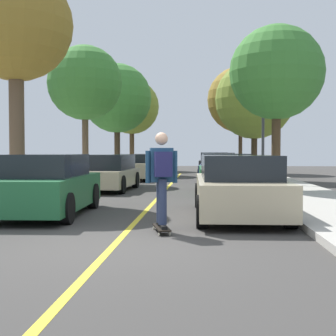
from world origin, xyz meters
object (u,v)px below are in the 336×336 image
(streetlamp, at_px, (263,114))
(skateboard, at_px, (162,228))
(parked_car_right_far, at_px, (218,167))
(street_tree_right_nearest, at_px, (277,73))
(parked_car_left_nearest, at_px, (46,186))
(parked_car_left_near, at_px, (107,173))
(street_tree_left_near, at_px, (85,83))
(street_tree_left_nearest, at_px, (16,26))
(parked_car_left_farthest, at_px, (146,164))
(street_tree_left_far, at_px, (117,98))
(parked_car_right_farthest, at_px, (215,164))
(street_tree_right_near, at_px, (255,100))
(skateboarder, at_px, (162,174))
(street_tree_right_far, at_px, (241,100))
(parked_car_right_nearest, at_px, (238,186))
(street_tree_left_farthest, at_px, (132,107))
(parked_car_left_far, at_px, (132,167))
(parked_car_right_near, at_px, (225,174))

(streetlamp, bearing_deg, skateboard, -106.11)
(parked_car_right_far, bearing_deg, street_tree_right_nearest, -74.19)
(parked_car_left_nearest, distance_m, parked_car_left_near, 6.88)
(street_tree_left_near, bearing_deg, street_tree_left_nearest, -90.00)
(parked_car_left_farthest, bearing_deg, parked_car_left_near, -89.98)
(street_tree_left_far, bearing_deg, parked_car_right_farthest, -6.82)
(parked_car_right_farthest, height_order, street_tree_right_near, street_tree_right_near)
(street_tree_right_nearest, xyz_separation_m, skateboarder, (-3.34, -8.39, -3.15))
(street_tree_left_near, relative_size, street_tree_right_far, 0.88)
(street_tree_left_nearest, relative_size, streetlamp, 1.33)
(parked_car_right_nearest, xyz_separation_m, street_tree_left_nearest, (-6.17, 2.71, 4.40))
(skateboarder, bearing_deg, parked_car_right_far, 84.10)
(street_tree_right_nearest, xyz_separation_m, street_tree_right_far, (-0.00, 14.99, 0.72))
(parked_car_left_nearest, height_order, parked_car_right_nearest, parked_car_left_nearest)
(street_tree_left_farthest, bearing_deg, parked_car_left_far, -81.44)
(parked_car_left_far, height_order, street_tree_right_far, street_tree_right_far)
(street_tree_right_nearest, bearing_deg, streetlamp, 91.19)
(street_tree_left_nearest, distance_m, street_tree_left_near, 8.04)
(parked_car_left_near, bearing_deg, parked_car_right_near, -14.38)
(parked_car_left_farthest, xyz_separation_m, street_tree_left_far, (-1.81, -0.31, 4.17))
(street_tree_left_near, bearing_deg, skateboard, -70.25)
(parked_car_left_nearest, relative_size, street_tree_right_near, 0.70)
(street_tree_left_farthest, distance_m, street_tree_right_nearest, 20.71)
(parked_car_left_far, relative_size, skateboarder, 2.54)
(street_tree_right_far, bearing_deg, street_tree_right_near, -90.00)
(parked_car_left_farthest, relative_size, parked_car_right_nearest, 0.95)
(street_tree_left_nearest, bearing_deg, parked_car_right_farthest, 68.32)
(streetlamp, bearing_deg, parked_car_right_farthest, 100.98)
(street_tree_left_nearest, bearing_deg, parked_car_left_far, 80.23)
(street_tree_left_nearest, xyz_separation_m, skateboarder, (4.64, -4.91, -4.01))
(streetlamp, bearing_deg, street_tree_right_far, 89.70)
(parked_car_right_far, distance_m, skateboard, 14.85)
(parked_car_right_farthest, bearing_deg, street_tree_left_near, -129.48)
(street_tree_left_far, bearing_deg, street_tree_right_nearest, -58.00)
(street_tree_left_near, relative_size, skateboard, 7.14)
(parked_car_left_near, height_order, street_tree_right_nearest, street_tree_right_nearest)
(parked_car_left_farthest, height_order, parked_car_right_far, parked_car_right_far)
(street_tree_right_far, bearing_deg, streetlamp, -90.30)
(street_tree_right_near, height_order, skateboard, street_tree_right_near)
(parked_car_right_nearest, bearing_deg, streetlamp, 79.24)
(parked_car_right_nearest, xyz_separation_m, parked_car_right_farthest, (-0.00, 18.22, 0.03))
(street_tree_left_nearest, height_order, skateboarder, street_tree_left_nearest)
(street_tree_left_farthest, distance_m, street_tree_right_far, 8.97)
(parked_car_left_nearest, distance_m, parked_car_right_near, 7.23)
(street_tree_left_near, relative_size, skateboarder, 3.64)
(skateboard, distance_m, skateboarder, 0.98)
(parked_car_left_nearest, distance_m, street_tree_right_near, 14.83)
(skateboard, bearing_deg, parked_car_left_near, 107.47)
(skateboard, bearing_deg, street_tree_right_near, 77.53)
(parked_car_left_nearest, xyz_separation_m, parked_car_left_far, (-0.00, 13.33, -0.03))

